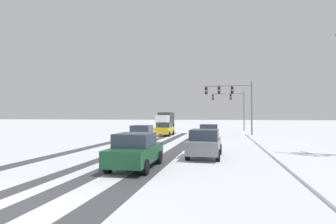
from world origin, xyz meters
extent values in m
cube|color=#424247|center=(0.30, 14.76, 0.00)|extent=(0.83, 32.48, 0.01)
cube|color=#424247|center=(-1.14, 14.76, 0.00)|extent=(0.73, 32.48, 0.01)
cube|color=#424247|center=(-4.50, 14.76, 0.00)|extent=(0.97, 32.48, 0.01)
cube|color=#424247|center=(2.27, 14.76, 0.00)|extent=(1.07, 32.48, 0.01)
cube|color=white|center=(10.27, 13.29, 0.06)|extent=(4.00, 32.48, 0.12)
cylinder|color=slate|center=(8.87, 39.53, 3.25)|extent=(0.18, 0.18, 6.50)
cylinder|color=slate|center=(6.21, 39.53, 6.10)|extent=(5.32, 0.13, 0.12)
cube|color=black|center=(6.74, 39.53, 5.55)|extent=(0.32, 0.24, 0.90)
sphere|color=black|center=(6.74, 39.37, 5.85)|extent=(0.20, 0.20, 0.20)
sphere|color=orange|center=(6.74, 39.37, 5.55)|extent=(0.20, 0.20, 0.20)
sphere|color=black|center=(6.74, 39.37, 5.25)|extent=(0.20, 0.20, 0.20)
cube|color=black|center=(3.81, 39.54, 5.55)|extent=(0.32, 0.24, 0.90)
sphere|color=black|center=(3.81, 39.38, 5.85)|extent=(0.20, 0.20, 0.20)
sphere|color=orange|center=(3.81, 39.38, 5.55)|extent=(0.20, 0.20, 0.20)
sphere|color=black|center=(3.81, 39.38, 5.25)|extent=(0.20, 0.20, 0.20)
cylinder|color=slate|center=(8.87, 27.53, 3.25)|extent=(0.18, 0.18, 6.50)
cylinder|color=slate|center=(6.01, 27.56, 6.10)|extent=(5.73, 0.18, 0.12)
cube|color=black|center=(6.58, 27.55, 5.55)|extent=(0.32, 0.24, 0.90)
sphere|color=black|center=(6.58, 27.39, 5.85)|extent=(0.20, 0.20, 0.20)
sphere|color=orange|center=(6.58, 27.39, 5.55)|extent=(0.20, 0.20, 0.20)
sphere|color=black|center=(6.58, 27.39, 5.25)|extent=(0.20, 0.20, 0.20)
cube|color=black|center=(5.00, 27.57, 5.55)|extent=(0.32, 0.24, 0.90)
sphere|color=black|center=(5.00, 27.41, 5.85)|extent=(0.20, 0.20, 0.20)
sphere|color=orange|center=(5.00, 27.41, 5.55)|extent=(0.20, 0.20, 0.20)
sphere|color=black|center=(5.00, 27.41, 5.25)|extent=(0.20, 0.20, 0.20)
cube|color=black|center=(3.43, 27.59, 5.55)|extent=(0.32, 0.24, 0.90)
sphere|color=black|center=(3.43, 27.43, 5.85)|extent=(0.20, 0.20, 0.20)
sphere|color=orange|center=(3.43, 27.43, 5.55)|extent=(0.20, 0.20, 0.20)
sphere|color=black|center=(3.43, 27.43, 5.25)|extent=(0.20, 0.20, 0.20)
cube|color=yellow|center=(-1.44, 25.57, 0.67)|extent=(1.71, 4.10, 0.70)
cube|color=#2D3847|center=(-1.44, 25.42, 1.32)|extent=(1.57, 1.90, 0.60)
cylinder|color=black|center=(-2.25, 26.84, 0.32)|extent=(0.22, 0.64, 0.64)
cylinder|color=black|center=(-0.64, 26.84, 0.32)|extent=(0.22, 0.64, 0.64)
cylinder|color=black|center=(-2.25, 24.30, 0.32)|extent=(0.22, 0.64, 0.64)
cylinder|color=black|center=(-0.63, 24.30, 0.32)|extent=(0.22, 0.64, 0.64)
cube|color=silver|center=(4.19, 19.25, 0.67)|extent=(1.81, 4.14, 0.70)
cube|color=#2D3847|center=(4.19, 19.10, 1.32)|extent=(1.61, 1.94, 0.60)
cylinder|color=black|center=(3.35, 20.50, 0.32)|extent=(0.24, 0.65, 0.64)
cylinder|color=black|center=(4.96, 20.55, 0.32)|extent=(0.24, 0.65, 0.64)
cylinder|color=black|center=(3.41, 17.96, 0.32)|extent=(0.24, 0.65, 0.64)
cylinder|color=black|center=(5.03, 18.01, 0.32)|extent=(0.24, 0.65, 0.64)
cube|color=#B7BABF|center=(-1.18, 15.75, 0.67)|extent=(1.94, 4.19, 0.70)
cube|color=#2D3847|center=(-1.17, 15.60, 1.32)|extent=(1.67, 1.99, 0.60)
cylinder|color=black|center=(-2.06, 16.97, 0.32)|extent=(0.26, 0.65, 0.64)
cylinder|color=black|center=(-0.45, 17.07, 0.32)|extent=(0.26, 0.65, 0.64)
cylinder|color=black|center=(-1.92, 14.43, 0.32)|extent=(0.26, 0.65, 0.64)
cylinder|color=black|center=(-0.30, 14.53, 0.32)|extent=(0.26, 0.65, 0.64)
cube|color=slate|center=(4.44, 9.98, 0.67)|extent=(1.81, 4.14, 0.70)
cube|color=#2D3847|center=(4.44, 9.83, 1.32)|extent=(1.61, 1.94, 0.60)
cylinder|color=black|center=(3.67, 11.27, 0.32)|extent=(0.24, 0.65, 0.64)
cylinder|color=black|center=(5.28, 11.23, 0.32)|extent=(0.24, 0.65, 0.64)
cylinder|color=black|center=(3.60, 8.73, 0.32)|extent=(0.24, 0.65, 0.64)
cylinder|color=black|center=(5.22, 8.69, 0.32)|extent=(0.24, 0.65, 0.64)
cube|color=#194C2D|center=(1.55, 6.09, 0.67)|extent=(1.77, 4.13, 0.70)
cube|color=#2D3847|center=(1.55, 5.94, 1.32)|extent=(1.59, 1.93, 0.60)
cylinder|color=black|center=(0.72, 7.34, 0.32)|extent=(0.23, 0.64, 0.64)
cylinder|color=black|center=(2.33, 7.37, 0.32)|extent=(0.23, 0.64, 0.64)
cylinder|color=black|center=(0.76, 4.80, 0.32)|extent=(0.23, 0.64, 0.64)
cylinder|color=black|center=(2.38, 4.83, 0.32)|extent=(0.23, 0.64, 0.64)
cube|color=silver|center=(-4.65, 38.21, 1.47)|extent=(2.17, 2.26, 2.10)
cube|color=#333338|center=(-4.77, 41.91, 1.72)|extent=(2.35, 5.26, 2.60)
cylinder|color=black|center=(-3.66, 38.68, 0.42)|extent=(0.31, 0.85, 0.84)
cylinder|color=black|center=(-5.68, 38.62, 0.42)|extent=(0.31, 0.85, 0.84)
cylinder|color=black|center=(-3.80, 43.37, 0.42)|extent=(0.31, 0.85, 0.84)
cylinder|color=black|center=(-5.82, 43.31, 0.42)|extent=(0.31, 0.85, 0.84)
camera|label=1|loc=(5.49, -5.50, 2.41)|focal=28.14mm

